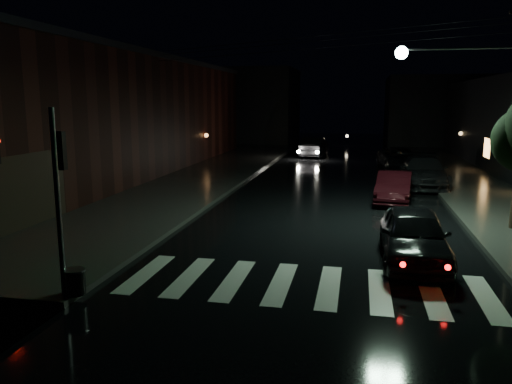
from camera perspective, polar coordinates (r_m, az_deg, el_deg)
The scene contains 14 objects.
ground at distance 12.77m, azimuth -8.39°, elevation -10.30°, with size 120.00×120.00×0.00m, color black.
sidewalk_left at distance 27.18m, azimuth -8.26°, elevation 0.93°, with size 6.00×44.00×0.15m, color #282826.
sidewalk_right at distance 26.24m, azimuth 24.28°, elevation -0.23°, with size 4.00×44.00×0.15m, color #282826.
building_left at distance 31.66m, azimuth -19.28°, elevation 8.02°, with size 10.00×36.00×7.00m, color black.
building_far_left at distance 57.96m, azimuth -2.55°, elevation 9.88°, with size 14.00×10.00×8.00m, color black.
building_far_right at distance 57.06m, azimuth 21.82°, elevation 8.65°, with size 14.00×10.00×7.00m, color black.
crosswalk at distance 12.58m, azimuth 5.59°, elevation -10.52°, with size 9.00×3.00×0.01m, color beige.
signal_pole_corner at distance 11.98m, azimuth -20.73°, elevation -4.53°, with size 0.68×0.61×4.20m.
utility_pole at distance 18.78m, azimuth 26.38°, elevation 9.67°, with size 4.92×0.44×8.00m.
parked_car_a at distance 14.77m, azimuth 17.61°, elevation -4.72°, with size 1.80×4.47×1.52m, color black.
parked_car_b at distance 23.20m, azimuth 15.49°, elevation 0.56°, with size 1.45×4.15×1.37m, color black.
parked_car_c at distance 27.89m, azimuth 18.60°, elevation 2.25°, with size 2.25×5.54×1.61m, color black.
parked_car_d at distance 34.45m, azimuth 16.18°, elevation 3.70°, with size 2.41×5.24×1.46m, color black.
oncoming_car at distance 41.05m, azimuth 6.68°, elevation 5.13°, with size 1.66×4.77×1.57m, color black.
Camera 1 is at (4.18, -11.20, 4.48)m, focal length 35.00 mm.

